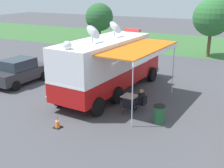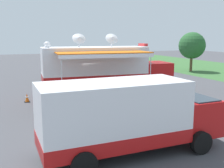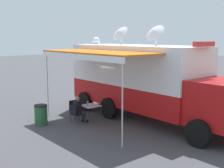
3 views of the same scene
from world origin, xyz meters
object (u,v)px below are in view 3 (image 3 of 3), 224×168
at_px(water_bottle, 88,104).
at_px(traffic_cone, 77,97).
at_px(folding_chair_at_table, 76,113).
at_px(car_behind_truck, 197,84).
at_px(folding_chair_beside_table, 75,108).
at_px(trash_bin, 41,115).
at_px(folding_table, 90,107).
at_px(command_truck, 147,79).
at_px(seated_responder, 79,109).

distance_m(water_bottle, traffic_cone, 4.36).
bearing_deg(folding_chair_at_table, car_behind_truck, 174.88).
relative_size(folding_chair_beside_table, trash_bin, 0.96).
xyz_separation_m(water_bottle, trash_bin, (1.88, -1.02, -0.38)).
height_order(folding_chair_beside_table, car_behind_truck, car_behind_truck).
bearing_deg(traffic_cone, folding_table, 59.87).
xyz_separation_m(command_truck, folding_table, (2.03, -1.70, -1.27)).
bearing_deg(folding_chair_at_table, seated_responder, 175.08).
height_order(seated_responder, trash_bin, seated_responder).
xyz_separation_m(water_bottle, traffic_cone, (-2.28, -3.67, -0.55)).
bearing_deg(seated_responder, folding_chair_at_table, -4.92).
distance_m(water_bottle, folding_chair_beside_table, 0.89).
bearing_deg(command_truck, water_bottle, -38.66).
height_order(command_truck, traffic_cone, command_truck).
bearing_deg(trash_bin, folding_table, 152.51).
distance_m(folding_table, trash_bin, 2.28).
bearing_deg(folding_table, trash_bin, -27.49).
bearing_deg(trash_bin, water_bottle, 151.46).
bearing_deg(folding_chair_at_table, folding_table, 173.72).
bearing_deg(car_behind_truck, traffic_cone, -34.87).
relative_size(traffic_cone, car_behind_truck, 0.13).
xyz_separation_m(folding_chair_at_table, car_behind_truck, (-9.33, 0.84, 0.37)).
distance_m(folding_chair_at_table, car_behind_truck, 9.37).
distance_m(command_truck, seated_responder, 3.43).
bearing_deg(water_bottle, folding_chair_beside_table, -81.86).
xyz_separation_m(water_bottle, car_behind_truck, (-8.66, 0.77, 0.05)).
bearing_deg(command_truck, folding_chair_at_table, -32.36).
height_order(folding_table, traffic_cone, folding_table).
bearing_deg(folding_chair_beside_table, command_truck, 131.77).
bearing_deg(trash_bin, folding_chair_beside_table, 173.61).
relative_size(folding_table, folding_chair_at_table, 1.00).
xyz_separation_m(folding_table, traffic_cone, (-2.15, -3.70, -0.39)).
xyz_separation_m(seated_responder, traffic_cone, (-2.76, -3.63, -0.37)).
height_order(folding_chair_at_table, car_behind_truck, car_behind_truck).
height_order(folding_chair_at_table, traffic_cone, folding_chair_at_table).
bearing_deg(traffic_cone, car_behind_truck, 145.13).
bearing_deg(water_bottle, folding_table, 168.95).
xyz_separation_m(command_truck, folding_chair_beside_table, (2.28, -2.55, -1.43)).
bearing_deg(folding_table, car_behind_truck, 174.99).
distance_m(water_bottle, seated_responder, 0.51).
bearing_deg(folding_chair_at_table, traffic_cone, -129.21).
bearing_deg(water_bottle, seated_responder, -5.46).
xyz_separation_m(folding_chair_at_table, seated_responder, (-0.19, 0.02, 0.14)).
xyz_separation_m(command_truck, folding_chair_at_table, (2.83, -1.79, -1.43)).
distance_m(folding_table, traffic_cone, 4.29).
xyz_separation_m(folding_table, seated_responder, (0.61, -0.07, -0.02)).
relative_size(command_truck, folding_chair_beside_table, 11.11).
relative_size(folding_chair_at_table, traffic_cone, 1.50).
bearing_deg(traffic_cone, folding_chair_at_table, 50.79).
height_order(water_bottle, car_behind_truck, car_behind_truck).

